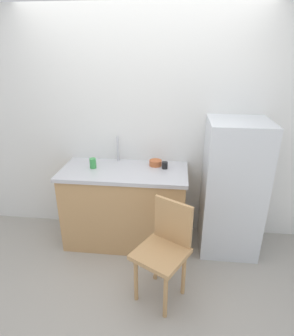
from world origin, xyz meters
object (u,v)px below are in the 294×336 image
at_px(cup_green, 93,163).
at_px(refrigerator, 232,188).
at_px(terracotta_bowl, 155,163).
at_px(chair, 165,247).
at_px(cup_black, 165,165).

bearing_deg(cup_green, refrigerator, 0.28).
relative_size(refrigerator, cup_green, 13.26).
relative_size(refrigerator, terracotta_bowl, 10.64).
relative_size(chair, cup_green, 8.24).
bearing_deg(chair, cup_black, 123.22).
bearing_deg(refrigerator, terracotta_bowl, 170.50).
relative_size(chair, terracotta_bowl, 6.61).
distance_m(refrigerator, chair, 1.02).
xyz_separation_m(terracotta_bowl, cup_green, (-0.66, -0.14, 0.02)).
bearing_deg(chair, cup_green, 167.02).
bearing_deg(cup_green, terracotta_bowl, 12.32).
bearing_deg(cup_black, terracotta_bowl, 145.13).
xyz_separation_m(cup_green, cup_black, (0.76, 0.07, -0.02)).
distance_m(chair, cup_green, 1.19).
distance_m(cup_green, cup_black, 0.76).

